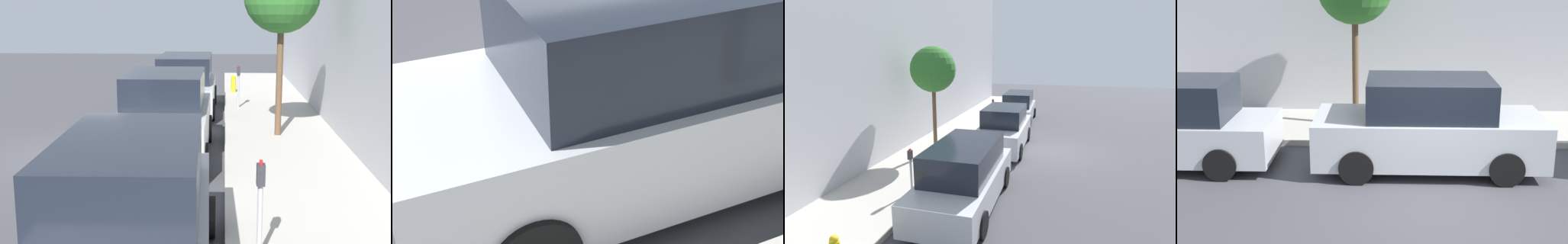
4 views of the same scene
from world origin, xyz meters
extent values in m
plane|color=#424247|center=(0.00, 0.00, 0.00)|extent=(60.00, 60.00, 0.00)
cube|color=#B7BABF|center=(2.12, 0.07, 0.70)|extent=(1.97, 4.80, 0.96)
cube|color=black|center=(2.12, 0.07, 1.58)|extent=(1.73, 2.60, 0.80)
cylinder|color=black|center=(1.19, 1.55, 0.35)|extent=(0.22, 0.70, 0.70)
cylinder|color=black|center=(1.19, -1.42, 0.35)|extent=(0.22, 0.70, 0.70)
camera|label=1|loc=(3.46, -12.24, 3.39)|focal=50.00mm
camera|label=2|loc=(5.86, -2.24, 3.33)|focal=50.00mm
camera|label=3|loc=(-0.44, 13.79, 4.43)|focal=28.00mm
camera|label=4|loc=(-8.94, 0.88, 4.23)|focal=50.00mm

